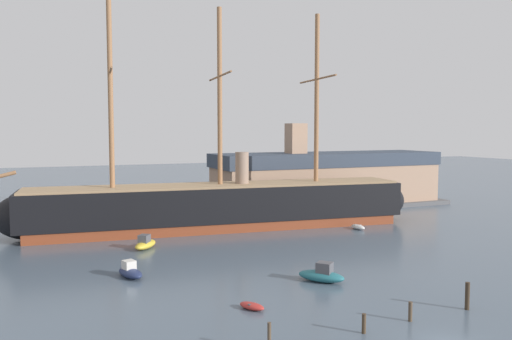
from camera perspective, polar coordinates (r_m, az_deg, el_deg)
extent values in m
cube|color=brown|center=(79.21, -3.92, -5.93)|extent=(55.12, 14.16, 1.42)
cube|color=black|center=(78.69, -3.93, -3.60)|extent=(57.41, 14.75, 5.07)
ellipsoid|color=black|center=(77.21, -23.23, -4.64)|extent=(11.01, 8.75, 6.49)
ellipsoid|color=black|center=(88.44, 12.82, -3.28)|extent=(11.01, 8.75, 6.49)
cube|color=#9E7F5B|center=(78.36, -3.94, -1.65)|extent=(56.21, 13.95, 0.30)
cylinder|color=#936642|center=(76.05, -15.64, 7.85)|extent=(0.71, 0.71, 26.38)
cylinder|color=#936642|center=(76.32, -15.69, 10.22)|extent=(1.79, 13.58, 0.28)
cylinder|color=#936642|center=(78.08, -3.99, 7.90)|extent=(0.71, 0.71, 26.38)
cylinder|color=#936642|center=(78.34, -4.00, 10.22)|extent=(1.79, 13.58, 0.28)
cylinder|color=#936642|center=(83.04, 6.66, 7.67)|extent=(0.71, 0.71, 26.38)
cylinder|color=#936642|center=(83.29, 6.68, 9.85)|extent=(1.79, 13.58, 0.28)
cylinder|color=gray|center=(78.99, -1.54, 0.14)|extent=(2.03, 2.03, 5.07)
ellipsoid|color=#B22D28|center=(44.68, -0.46, -14.68)|extent=(2.10, 2.62, 0.57)
cube|color=#4C4C51|center=(44.61, -0.46, -14.42)|extent=(0.89, 0.63, 0.09)
ellipsoid|color=#236670|center=(52.59, 7.16, -11.46)|extent=(4.49, 4.87, 1.10)
cube|color=#4C4C51|center=(52.25, 7.51, -10.57)|extent=(1.89, 1.92, 1.10)
ellipsoid|color=#1E284C|center=(55.13, -13.59, -10.89)|extent=(2.70, 4.32, 0.94)
cube|color=beige|center=(55.18, -13.73, -10.07)|extent=(1.38, 1.48, 0.94)
ellipsoid|color=gold|center=(67.54, -12.01, -7.99)|extent=(4.11, 4.56, 1.02)
cube|color=#4C4C51|center=(67.11, -12.14, -7.37)|extent=(1.75, 1.78, 1.02)
ellipsoid|color=silver|center=(80.17, 11.10, -6.14)|extent=(1.34, 2.98, 0.70)
cube|color=#B2ADA3|center=(80.12, 11.10, -5.95)|extent=(1.10, 0.29, 0.11)
ellipsoid|color=orange|center=(97.81, 12.31, -4.25)|extent=(1.78, 3.34, 0.74)
cube|color=beige|center=(97.53, 12.37, -3.92)|extent=(0.99, 1.09, 0.74)
ellipsoid|color=gold|center=(96.96, -7.30, -4.27)|extent=(3.60, 2.84, 0.68)
cube|color=#4C4C51|center=(96.85, -7.20, -4.05)|extent=(1.07, 0.98, 0.36)
cylinder|color=silver|center=(96.69, -7.41, -2.94)|extent=(0.09, 0.09, 4.12)
cylinder|color=#423323|center=(40.52, 11.73, -16.14)|extent=(0.31, 0.31, 1.47)
cylinder|color=#4C3D2D|center=(43.68, 16.54, -14.64)|extent=(0.31, 0.31, 1.55)
cylinder|color=#4C3D2D|center=(36.64, 1.46, -17.84)|extent=(0.25, 0.25, 2.04)
cylinder|color=#382B1E|center=(47.73, 22.13, -12.66)|extent=(0.37, 0.37, 2.30)
cube|color=#565659|center=(102.64, 7.80, -3.76)|extent=(48.74, 14.42, 0.80)
cube|color=tan|center=(102.16, 7.83, -1.54)|extent=(44.31, 12.02, 7.21)
cube|color=#333D4C|center=(101.77, 7.86, 1.18)|extent=(45.19, 12.26, 2.52)
cube|color=tan|center=(98.18, 4.39, 3.47)|extent=(3.20, 3.20, 5.62)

